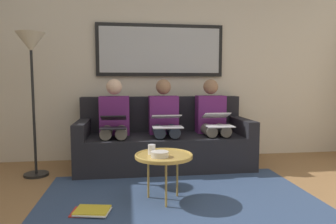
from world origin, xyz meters
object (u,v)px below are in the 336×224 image
Objects in this scene: magazine_stack at (91,211)px; person_right at (114,121)px; person_middle at (164,120)px; laptop_black at (113,122)px; coffee_table at (164,156)px; bowl at (160,154)px; couch at (164,142)px; standing_lamp at (31,58)px; person_left at (212,119)px; laptop_white at (218,120)px; framed_mirror at (160,50)px; cup at (152,149)px; laptop_silver at (167,121)px.

person_right is at bearing -96.18° from magazine_stack.
person_middle is 3.33× the size of laptop_black.
person_middle is at bearing -97.28° from coffee_table.
magazine_stack is at bearing 82.47° from laptop_black.
laptop_black is at bearing -65.49° from bowl.
laptop_black is (0.64, 0.31, 0.31)m from couch.
magazine_stack is 1.93m from standing_lamp.
magazine_stack is (1.43, 1.35, -0.59)m from person_left.
laptop_white is (-0.79, -0.92, 0.21)m from coffee_table.
standing_lamp is at bearing -56.38° from magazine_stack.
bowl is 1.31m from person_right.
couch is 1.65m from magazine_stack.
person_middle is (-0.19, -1.22, 0.15)m from bowl.
magazine_stack is at bearing 11.83° from bowl.
laptop_black is 1.18m from standing_lamp.
person_middle is 1.74m from standing_lamp.
person_middle is at bearing 90.00° from framed_mirror.
person_left reaches higher than cup.
laptop_silver is at bearing 159.12° from person_right.
cup is 0.08× the size of person_middle.
laptop_black is at bearing -97.53° from magazine_stack.
laptop_black is (0.64, 0.70, -0.93)m from framed_mirror.
person_right is at bearing -167.67° from standing_lamp.
magazine_stack is at bearing 24.38° from cup.
framed_mirror is 2.01m from bowl.
person_right is 3.29× the size of magazine_stack.
bowl is 1.01m from laptop_silver.
laptop_white is at bearing -179.02° from laptop_silver.
framed_mirror is at bearing -95.22° from coffee_table.
framed_mirror is 1.32m from laptop_white.
couch is 1.93× the size of person_middle.
coffee_table is 3.35× the size of bowl.
person_left reaches higher than magazine_stack.
standing_lamp is at bearing -2.75° from laptop_black.
standing_lamp reaches higher than magazine_stack.
laptop_white is (-0.64, 0.30, 0.32)m from couch.
cup is at bearing 77.05° from person_middle.
laptop_black is (1.28, 0.01, -0.00)m from laptop_white.
person_right is at bearing -20.88° from laptop_silver.
person_left is 2.05m from magazine_stack.
standing_lamp reaches higher than bowl.
laptop_white is (-0.89, -0.87, 0.15)m from cup.
cup is (0.11, -0.04, 0.06)m from coffee_table.
magazine_stack is 0.21× the size of standing_lamp.
coffee_table is 1.41m from person_left.
cup is at bearing 144.97° from standing_lamp.
coffee_table is 1.54× the size of magazine_stack.
framed_mirror is at bearing -47.15° from laptop_white.
person_middle reaches higher than magazine_stack.
framed_mirror is 4.75× the size of laptop_white.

